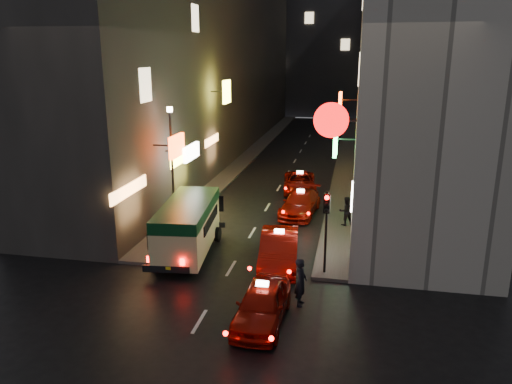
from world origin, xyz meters
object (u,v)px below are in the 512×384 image
Objects in this scene: pedestrian_crossing at (301,279)px; traffic_light at (326,215)px; minibus at (188,222)px; taxi_near at (262,301)px; lamp_post at (172,159)px.

pedestrian_crossing is 3.15m from traffic_light.
minibus is 1.70× the size of traffic_light.
lamp_post reaches higher than taxi_near.
minibus reaches higher than pedestrian_crossing.
lamp_post is (-6.34, 8.59, 2.93)m from taxi_near.
pedestrian_crossing is (5.60, -3.80, -0.53)m from minibus.
pedestrian_crossing is (1.16, 1.47, 0.24)m from taxi_near.
traffic_light is 0.56× the size of lamp_post.
traffic_light is at bearing -12.01° from pedestrian_crossing.
minibus is at bearing 58.98° from pedestrian_crossing.
pedestrian_crossing is 0.33× the size of lamp_post.
minibus is 6.78m from pedestrian_crossing.
taxi_near is 4.85m from traffic_light.
lamp_post is (-7.50, 7.11, 2.69)m from pedestrian_crossing.
pedestrian_crossing is 10.68m from lamp_post.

